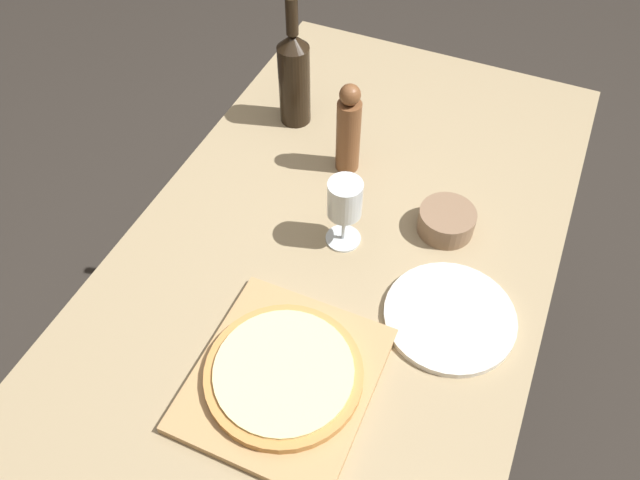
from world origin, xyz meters
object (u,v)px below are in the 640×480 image
object	(u,v)px
wine_bottle	(294,76)
wine_glass	(347,202)
pizza	(284,373)
pepper_mill	(348,130)
small_bowl	(446,221)

from	to	relation	value
wine_bottle	wine_glass	xyz separation A→B (m)	(0.26, -0.32, -0.01)
pizza	pepper_mill	bearing A→B (deg)	100.66
pepper_mill	small_bowl	bearing A→B (deg)	-20.28
wine_glass	small_bowl	xyz separation A→B (m)	(0.18, 0.11, -0.09)
wine_bottle	wine_glass	world-z (taller)	wine_bottle
pepper_mill	small_bowl	distance (m)	0.29
pizza	small_bowl	distance (m)	0.48
wine_bottle	pepper_mill	xyz separation A→B (m)	(0.18, -0.11, -0.02)
wine_bottle	pepper_mill	size ratio (longest dim) A/B	1.43
pizza	wine_bottle	world-z (taller)	wine_bottle
pepper_mill	wine_glass	xyz separation A→B (m)	(0.08, -0.21, 0.01)
small_bowl	wine_bottle	bearing A→B (deg)	155.27
wine_glass	wine_bottle	bearing A→B (deg)	129.50
pizza	wine_glass	bearing A→B (deg)	94.07
wine_glass	pepper_mill	bearing A→B (deg)	110.84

